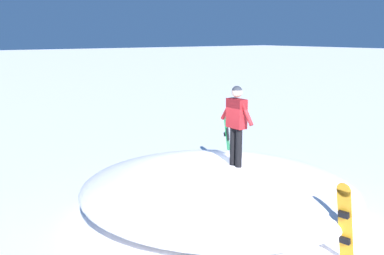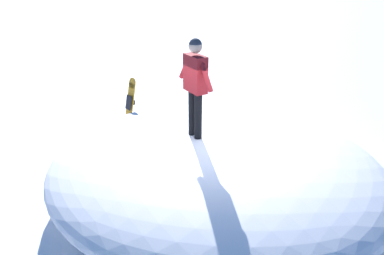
{
  "view_description": "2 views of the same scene",
  "coord_description": "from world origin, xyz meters",
  "px_view_note": "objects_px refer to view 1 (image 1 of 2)",
  "views": [
    {
      "loc": [
        7.77,
        -6.54,
        4.06
      ],
      "look_at": [
        -0.56,
        -0.48,
        1.99
      ],
      "focal_mm": 43.5,
      "sensor_mm": 36.0,
      "label": 1
    },
    {
      "loc": [
        -4.92,
        3.49,
        4.16
      ],
      "look_at": [
        0.01,
        0.35,
        1.55
      ],
      "focal_mm": 35.33,
      "sensor_mm": 36.0,
      "label": 2
    }
  ],
  "objects_px": {
    "snowboarder_standing": "(236,118)",
    "backpack_far": "(166,162)",
    "snowboard_primary_upright": "(227,140)",
    "snowboard_secondary_upright": "(345,223)"
  },
  "relations": [
    {
      "from": "snowboarder_standing",
      "to": "backpack_far",
      "type": "distance_m",
      "value": 4.88
    },
    {
      "from": "snowboard_primary_upright",
      "to": "backpack_far",
      "type": "bearing_deg",
      "value": -132.0
    },
    {
      "from": "snowboarder_standing",
      "to": "snowboard_secondary_upright",
      "type": "xyz_separation_m",
      "value": [
        2.84,
        0.07,
        -1.46
      ]
    },
    {
      "from": "snowboarder_standing",
      "to": "snowboard_secondary_upright",
      "type": "bearing_deg",
      "value": 1.34
    },
    {
      "from": "snowboard_secondary_upright",
      "to": "backpack_far",
      "type": "xyz_separation_m",
      "value": [
        -7.14,
        0.87,
        -0.65
      ]
    },
    {
      "from": "snowboard_primary_upright",
      "to": "snowboard_secondary_upright",
      "type": "distance_m",
      "value": 6.3
    },
    {
      "from": "backpack_far",
      "to": "snowboard_primary_upright",
      "type": "bearing_deg",
      "value": 48.0
    },
    {
      "from": "snowboard_primary_upright",
      "to": "backpack_far",
      "type": "xyz_separation_m",
      "value": [
        -1.27,
        -1.41,
        -0.75
      ]
    },
    {
      "from": "snowboarder_standing",
      "to": "snowboard_primary_upright",
      "type": "bearing_deg",
      "value": 142.27
    },
    {
      "from": "snowboarder_standing",
      "to": "backpack_far",
      "type": "xyz_separation_m",
      "value": [
        -4.3,
        0.94,
        -2.11
      ]
    }
  ]
}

